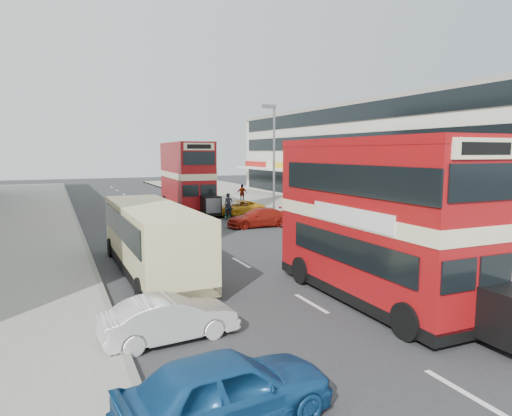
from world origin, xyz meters
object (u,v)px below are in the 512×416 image
street_lamp (273,154)px  car_right_a (259,218)px  bus_main (375,219)px  car_right_b (237,208)px  pedestrian_far (242,194)px  car_left_front (170,318)px  cyclist (229,212)px  coach (152,236)px  car_left_near (227,389)px  bus_second (187,176)px  pedestrian_near (311,213)px

street_lamp → car_right_a: bearing=-141.1°
bus_main → car_right_b: bus_main is taller
car_right_b → pedestrian_far: pedestrian_far is taller
car_left_front → cyclist: (8.75, 18.74, 0.08)m
bus_main → car_left_front: bearing=4.0°
street_lamp → pedestrian_far: street_lamp is taller
pedestrian_far → car_right_b: bearing=-107.7°
coach → car_left_near: coach is taller
bus_second → pedestrian_near: bus_second is taller
car_left_near → pedestrian_far: size_ratio=2.28×
bus_main → pedestrian_far: (6.63, 27.44, -1.69)m
bus_second → car_left_near: 30.55m
bus_second → cyclist: size_ratio=5.03×
cyclist → bus_second: bearing=106.7°
car_left_near → bus_second: bearing=-20.7°
bus_second → coach: 19.70m
bus_main → cyclist: bearing=-95.0°
car_left_front → pedestrian_far: 30.97m
car_left_near → car_right_a: car_left_near is taller
car_right_b → cyclist: cyclist is taller
bus_second → bus_main: bearing=91.1°
car_left_near → car_right_b: car_left_near is taller
bus_main → pedestrian_near: 14.27m
car_left_near → pedestrian_far: 34.67m
car_left_front → car_right_a: (9.66, 15.54, 0.03)m
street_lamp → pedestrian_near: street_lamp is taller
car_right_b → car_right_a: bearing=-8.4°
bus_main → car_left_front: bus_main is taller
street_lamp → coach: street_lamp is taller
street_lamp → car_right_a: size_ratio=1.91×
street_lamp → pedestrian_near: (1.02, -3.48, -3.77)m
street_lamp → pedestrian_near: 5.23m
street_lamp → car_left_front: street_lamp is taller
coach → cyclist: bearing=56.0°
car_left_front → cyclist: cyclist is taller
bus_main → bus_second: bearing=-90.8°
car_left_front → cyclist: bearing=-30.1°
pedestrian_far → cyclist: (-4.81, -9.11, -0.37)m
coach → car_left_front: bearing=-98.3°
bus_main → car_right_b: 21.10m
street_lamp → bus_main: size_ratio=0.86×
bus_second → car_right_a: bus_second is taller
car_left_front → car_left_near: bearing=175.7°
pedestrian_far → bus_main: bearing=-95.9°
street_lamp → car_left_front: size_ratio=2.28×
car_left_near → car_right_b: bearing=-28.6°
pedestrian_near → bus_main: bearing=60.6°
cyclist → car_right_a: bearing=-67.4°
car_left_front → pedestrian_far: size_ratio=2.02×
street_lamp → cyclist: 5.21m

